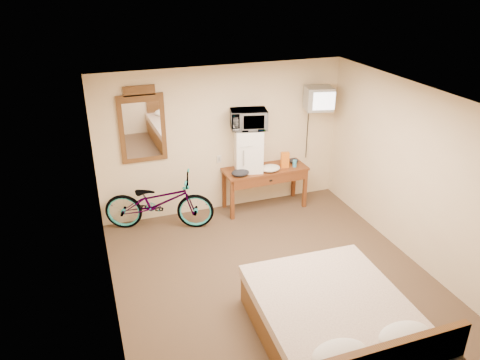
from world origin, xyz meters
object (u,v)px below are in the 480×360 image
(microwave, at_px, (249,119))
(blue_cup, at_px, (295,163))
(desk, at_px, (266,175))
(wall_mirror, at_px, (142,126))
(crt_television, at_px, (319,98))
(bed, at_px, (340,328))
(bicycle, at_px, (159,202))
(mini_fridge, at_px, (248,150))

(microwave, xyz_separation_m, blue_cup, (0.80, -0.14, -0.83))
(desk, relative_size, wall_mirror, 1.19)
(desk, relative_size, crt_television, 2.40)
(blue_cup, relative_size, bed, 0.05)
(bed, bearing_deg, bicycle, 112.58)
(crt_television, xyz_separation_m, bicycle, (-2.80, -0.07, -1.43))
(microwave, bearing_deg, desk, -0.61)
(blue_cup, distance_m, crt_television, 1.17)
(crt_television, bearing_deg, desk, -178.51)
(desk, relative_size, blue_cup, 12.05)
(wall_mirror, bearing_deg, mini_fridge, -6.96)
(desk, bearing_deg, crt_television, 1.49)
(bicycle, xyz_separation_m, bed, (1.38, -3.32, -0.17))
(blue_cup, relative_size, bicycle, 0.07)
(microwave, height_order, blue_cup, microwave)
(desk, height_order, crt_television, crt_television)
(blue_cup, bearing_deg, bed, -106.73)
(blue_cup, bearing_deg, bicycle, 179.44)
(mini_fridge, distance_m, crt_television, 1.45)
(mini_fridge, xyz_separation_m, bed, (-0.19, -3.44, -0.82))
(microwave, height_order, bed, microwave)
(bed, bearing_deg, blue_cup, 73.27)
(microwave, bearing_deg, mini_fridge, -111.15)
(desk, bearing_deg, bed, -98.21)
(microwave, distance_m, crt_television, 1.26)
(mini_fridge, xyz_separation_m, bicycle, (-1.57, -0.12, -0.65))
(mini_fridge, height_order, bed, mini_fridge)
(blue_cup, distance_m, bed, 3.48)
(wall_mirror, distance_m, bed, 4.16)
(blue_cup, xyz_separation_m, wall_mirror, (-2.49, 0.35, 0.84))
(wall_mirror, bearing_deg, bicycle, -70.43)
(desk, xyz_separation_m, microwave, (-0.30, 0.07, 1.00))
(blue_cup, bearing_deg, microwave, 170.03)
(wall_mirror, relative_size, bicycle, 0.70)
(blue_cup, bearing_deg, desk, 171.91)
(bicycle, height_order, bed, bicycle)
(wall_mirror, xyz_separation_m, bicycle, (0.11, -0.32, -1.19))
(wall_mirror, xyz_separation_m, bed, (1.50, -3.64, -1.36))
(mini_fridge, height_order, wall_mirror, wall_mirror)
(crt_television, bearing_deg, mini_fridge, 177.91)
(blue_cup, relative_size, wall_mirror, 0.10)
(blue_cup, height_order, bicycle, bicycle)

